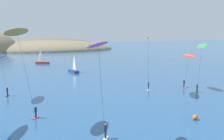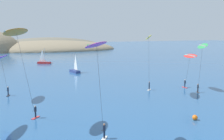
{
  "view_description": "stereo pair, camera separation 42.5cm",
  "coord_description": "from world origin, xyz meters",
  "px_view_note": "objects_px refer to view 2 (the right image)",
  "views": [
    {
      "loc": [
        -19.02,
        -17.03,
        11.33
      ],
      "look_at": [
        -0.71,
        21.44,
        5.63
      ],
      "focal_mm": 45.0,
      "sensor_mm": 36.0,
      "label": 1
    },
    {
      "loc": [
        -18.63,
        -17.21,
        11.33
      ],
      "look_at": [
        -0.71,
        21.44,
        5.63
      ],
      "focal_mm": 45.0,
      "sensor_mm": 36.0,
      "label": 2
    }
  ],
  "objects_px": {
    "kitesurfer_yellow": "(149,42)",
    "kitesurfer_purple": "(1,60)",
    "sailboat_near": "(74,70)",
    "kitesurfer_magenta": "(97,52)",
    "kitesurfer_green": "(202,49)",
    "sailboat_far": "(45,62)",
    "marker_buoy": "(195,118)",
    "kitesurfer_red": "(190,58)",
    "kitesurfer_orange": "(18,39)"
  },
  "relations": [
    {
      "from": "sailboat_far",
      "to": "kitesurfer_yellow",
      "type": "relative_size",
      "value": 0.52
    },
    {
      "from": "sailboat_near",
      "to": "kitesurfer_red",
      "type": "bearing_deg",
      "value": -67.78
    },
    {
      "from": "sailboat_far",
      "to": "kitesurfer_yellow",
      "type": "distance_m",
      "value": 61.71
    },
    {
      "from": "sailboat_near",
      "to": "sailboat_far",
      "type": "xyz_separation_m",
      "value": [
        -3.01,
        26.44,
        0.0
      ]
    },
    {
      "from": "kitesurfer_orange",
      "to": "kitesurfer_green",
      "type": "xyz_separation_m",
      "value": [
        31.61,
        4.52,
        -2.14
      ]
    },
    {
      "from": "kitesurfer_purple",
      "to": "marker_buoy",
      "type": "xyz_separation_m",
      "value": [
        21.85,
        -22.47,
        -6.49
      ]
    },
    {
      "from": "kitesurfer_magenta",
      "to": "kitesurfer_green",
      "type": "bearing_deg",
      "value": 28.18
    },
    {
      "from": "sailboat_near",
      "to": "kitesurfer_magenta",
      "type": "xyz_separation_m",
      "value": [
        -13.75,
        -51.98,
        8.84
      ]
    },
    {
      "from": "kitesurfer_purple",
      "to": "marker_buoy",
      "type": "distance_m",
      "value": 32.01
    },
    {
      "from": "sailboat_near",
      "to": "sailboat_far",
      "type": "relative_size",
      "value": 1.04
    },
    {
      "from": "sailboat_far",
      "to": "kitesurfer_magenta",
      "type": "xyz_separation_m",
      "value": [
        -10.74,
        -78.42,
        8.84
      ]
    },
    {
      "from": "sailboat_far",
      "to": "kitesurfer_red",
      "type": "xyz_separation_m",
      "value": [
        16.52,
        -59.52,
        5.73
      ]
    },
    {
      "from": "kitesurfer_yellow",
      "to": "kitesurfer_orange",
      "type": "bearing_deg",
      "value": -159.61
    },
    {
      "from": "kitesurfer_yellow",
      "to": "kitesurfer_green",
      "type": "xyz_separation_m",
      "value": [
        8.57,
        -4.04,
        -1.27
      ]
    },
    {
      "from": "sailboat_far",
      "to": "marker_buoy",
      "type": "xyz_separation_m",
      "value": [
        4.04,
        -75.57,
        -0.29
      ]
    },
    {
      "from": "sailboat_far",
      "to": "marker_buoy",
      "type": "height_order",
      "value": "sailboat_far"
    },
    {
      "from": "sailboat_near",
      "to": "kitesurfer_red",
      "type": "xyz_separation_m",
      "value": [
        13.51,
        -33.07,
        5.73
      ]
    },
    {
      "from": "sailboat_near",
      "to": "marker_buoy",
      "type": "distance_m",
      "value": 49.14
    },
    {
      "from": "sailboat_far",
      "to": "marker_buoy",
      "type": "distance_m",
      "value": 75.68
    },
    {
      "from": "sailboat_far",
      "to": "kitesurfer_green",
      "type": "distance_m",
      "value": 66.88
    },
    {
      "from": "kitesurfer_green",
      "to": "marker_buoy",
      "type": "height_order",
      "value": "kitesurfer_green"
    },
    {
      "from": "kitesurfer_purple",
      "to": "kitesurfer_red",
      "type": "height_order",
      "value": "kitesurfer_purple"
    },
    {
      "from": "kitesurfer_orange",
      "to": "kitesurfer_magenta",
      "type": "xyz_separation_m",
      "value": [
        6.11,
        -9.14,
        -1.13
      ]
    },
    {
      "from": "sailboat_near",
      "to": "marker_buoy",
      "type": "xyz_separation_m",
      "value": [
        1.03,
        -49.13,
        -0.29
      ]
    },
    {
      "from": "marker_buoy",
      "to": "sailboat_near",
      "type": "bearing_deg",
      "value": 91.2
    },
    {
      "from": "sailboat_near",
      "to": "kitesurfer_orange",
      "type": "distance_m",
      "value": 48.26
    },
    {
      "from": "sailboat_far",
      "to": "kitesurfer_green",
      "type": "bearing_deg",
      "value": -77.17
    },
    {
      "from": "sailboat_far",
      "to": "kitesurfer_orange",
      "type": "xyz_separation_m",
      "value": [
        -16.85,
        -69.28,
        9.97
      ]
    },
    {
      "from": "kitesurfer_yellow",
      "to": "kitesurfer_purple",
      "type": "relative_size",
      "value": 1.44
    },
    {
      "from": "kitesurfer_purple",
      "to": "kitesurfer_yellow",
      "type": "bearing_deg",
      "value": -17.62
    },
    {
      "from": "sailboat_near",
      "to": "kitesurfer_red",
      "type": "relative_size",
      "value": 0.83
    },
    {
      "from": "kitesurfer_yellow",
      "to": "kitesurfer_magenta",
      "type": "relative_size",
      "value": 1.04
    },
    {
      "from": "kitesurfer_yellow",
      "to": "kitesurfer_red",
      "type": "distance_m",
      "value": 10.94
    },
    {
      "from": "kitesurfer_yellow",
      "to": "kitesurfer_red",
      "type": "relative_size",
      "value": 1.53
    },
    {
      "from": "sailboat_near",
      "to": "kitesurfer_yellow",
      "type": "bearing_deg",
      "value": -84.71
    },
    {
      "from": "kitesurfer_red",
      "to": "kitesurfer_purple",
      "type": "bearing_deg",
      "value": 169.41
    },
    {
      "from": "sailboat_near",
      "to": "kitesurfer_yellow",
      "type": "distance_m",
      "value": 35.61
    },
    {
      "from": "kitesurfer_green",
      "to": "kitesurfer_yellow",
      "type": "bearing_deg",
      "value": 154.75
    },
    {
      "from": "kitesurfer_green",
      "to": "kitesurfer_red",
      "type": "bearing_deg",
      "value": 71.42
    },
    {
      "from": "kitesurfer_red",
      "to": "marker_buoy",
      "type": "height_order",
      "value": "kitesurfer_red"
    },
    {
      "from": "kitesurfer_orange",
      "to": "marker_buoy",
      "type": "xyz_separation_m",
      "value": [
        20.89,
        -6.29,
        -10.26
      ]
    },
    {
      "from": "kitesurfer_yellow",
      "to": "kitesurfer_purple",
      "type": "xyz_separation_m",
      "value": [
        -24.0,
        7.62,
        -2.9
      ]
    },
    {
      "from": "sailboat_near",
      "to": "kitesurfer_yellow",
      "type": "relative_size",
      "value": 0.54
    },
    {
      "from": "kitesurfer_orange",
      "to": "kitesurfer_purple",
      "type": "relative_size",
      "value": 1.55
    },
    {
      "from": "sailboat_far",
      "to": "kitesurfer_red",
      "type": "height_order",
      "value": "kitesurfer_red"
    },
    {
      "from": "kitesurfer_purple",
      "to": "kitesurfer_orange",
      "type": "bearing_deg",
      "value": -86.6
    },
    {
      "from": "sailboat_near",
      "to": "kitesurfer_orange",
      "type": "bearing_deg",
      "value": -114.88
    },
    {
      "from": "kitesurfer_purple",
      "to": "kitesurfer_red",
      "type": "distance_m",
      "value": 34.93
    },
    {
      "from": "kitesurfer_yellow",
      "to": "kitesurfer_purple",
      "type": "height_order",
      "value": "kitesurfer_yellow"
    },
    {
      "from": "kitesurfer_magenta",
      "to": "sailboat_far",
      "type": "bearing_deg",
      "value": 82.2
    }
  ]
}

